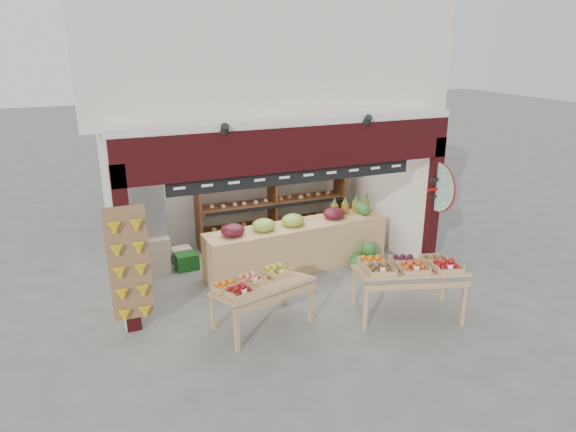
# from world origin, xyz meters

# --- Properties ---
(ground) EXTENTS (60.00, 60.00, 0.00)m
(ground) POSITION_xyz_m (0.00, 0.00, 0.00)
(ground) COLOR #61615C
(ground) RESTS_ON ground
(shop_structure) EXTENTS (6.36, 5.12, 5.40)m
(shop_structure) POSITION_xyz_m (0.00, 1.61, 3.92)
(shop_structure) COLOR beige
(shop_structure) RESTS_ON ground
(banana_board) EXTENTS (0.60, 0.15, 1.80)m
(banana_board) POSITION_xyz_m (-2.73, -1.17, 1.12)
(banana_board) COLOR brown
(banana_board) RESTS_ON ground
(gift_sign) EXTENTS (0.04, 0.93, 0.92)m
(gift_sign) POSITION_xyz_m (2.75, -1.15, 1.75)
(gift_sign) COLOR #A5D0BD
(gift_sign) RESTS_ON ground
(back_shelving) EXTENTS (3.38, 0.55, 2.06)m
(back_shelving) POSITION_xyz_m (0.59, 1.71, 1.28)
(back_shelving) COLOR brown
(back_shelving) RESTS_ON ground
(refrigerator) EXTENTS (0.83, 0.83, 1.89)m
(refrigerator) POSITION_xyz_m (-2.16, 1.42, 0.95)
(refrigerator) COLOR #A9ABB0
(refrigerator) RESTS_ON ground
(cardboard_stack) EXTENTS (1.01, 0.73, 0.70)m
(cardboard_stack) POSITION_xyz_m (-1.84, 0.97, 0.26)
(cardboard_stack) COLOR beige
(cardboard_stack) RESTS_ON ground
(mid_counter) EXTENTS (3.71, 0.99, 1.14)m
(mid_counter) POSITION_xyz_m (0.49, 0.08, 0.50)
(mid_counter) COLOR tan
(mid_counter) RESTS_ON ground
(display_table_left) EXTENTS (1.63, 1.16, 0.96)m
(display_table_left) POSITION_xyz_m (-0.96, -1.67, 0.72)
(display_table_left) COLOR tan
(display_table_left) RESTS_ON ground
(display_table_right) EXTENTS (1.88, 1.39, 1.07)m
(display_table_right) POSITION_xyz_m (1.44, -2.25, 0.84)
(display_table_right) COLOR tan
(display_table_right) RESTS_ON ground
(watermelon_pile) EXTENTS (0.71, 0.71, 0.55)m
(watermelon_pile) POSITION_xyz_m (1.77, -0.46, 0.18)
(watermelon_pile) COLOR #194C1C
(watermelon_pile) RESTS_ON ground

